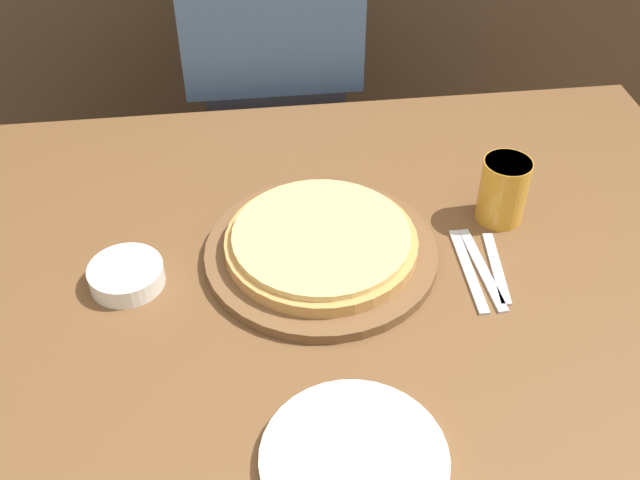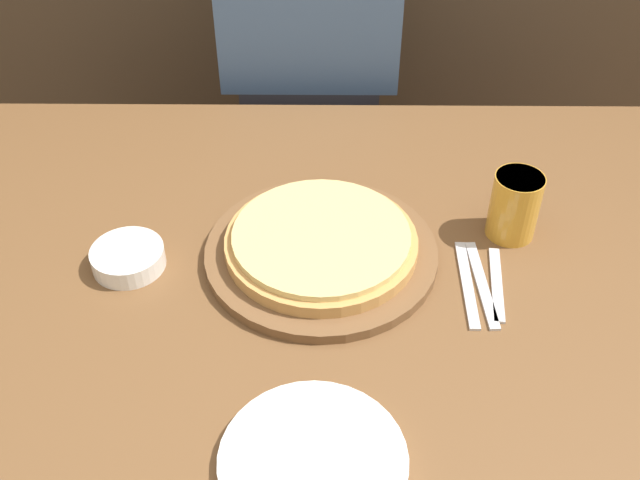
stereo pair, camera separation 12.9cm
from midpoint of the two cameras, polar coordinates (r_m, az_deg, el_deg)
dining_table at (r=1.58m, az=-2.15°, el=-12.63°), size 1.57×1.10×0.77m
pizza_on_board at (r=1.30m, az=-2.84°, el=-0.63°), size 0.41×0.41×0.06m
beer_glass at (r=1.38m, az=11.25°, el=3.81°), size 0.09×0.09×0.13m
dinner_plate at (r=1.04m, az=-1.07°, el=-16.58°), size 0.26×0.26×0.02m
side_bowl at (r=1.32m, az=-17.29°, el=-2.71°), size 0.13×0.13×0.04m
fork at (r=1.30m, az=8.47°, el=-2.42°), size 0.02×0.21×0.00m
dinner_knife at (r=1.31m, az=9.53°, el=-2.31°), size 0.03×0.21×0.00m
spoon at (r=1.31m, az=10.59°, el=-2.21°), size 0.04×0.18×0.00m
diner_person at (r=1.94m, az=-5.42°, el=9.69°), size 0.42×0.20×1.34m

